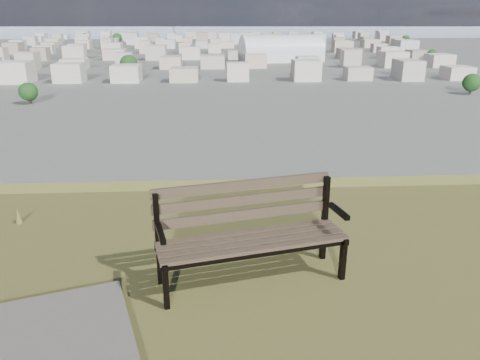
{
  "coord_description": "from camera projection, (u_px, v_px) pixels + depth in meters",
  "views": [
    {
      "loc": [
        -1.54,
        -2.26,
        27.38
      ],
      "look_at": [
        -1.21,
        3.55,
        25.3
      ],
      "focal_mm": 35.0,
      "sensor_mm": 36.0,
      "label": 1
    }
  ],
  "objects": [
    {
      "name": "far_hills",
      "position": [
        190.0,
        14.0,
        1318.28
      ],
      "size": [
        2050.0,
        340.0,
        60.0
      ],
      "color": "#909BB3",
      "rests_on": "ground"
    },
    {
      "name": "city_blocks",
      "position": [
        214.0,
        44.0,
        381.02
      ],
      "size": [
        395.0,
        361.0,
        7.0
      ],
      "color": "beige",
      "rests_on": "ground"
    },
    {
      "name": "bay_water",
      "position": [
        213.0,
        29.0,
        857.41
      ],
      "size": [
        2400.0,
        700.0,
        0.12
      ],
      "primitive_type": "cube",
      "color": "#8095A4",
      "rests_on": "ground"
    },
    {
      "name": "park_bench",
      "position": [
        249.0,
        228.0,
        4.32
      ],
      "size": [
        1.81,
        0.94,
        0.91
      ],
      "rotation": [
        0.0,
        0.0,
        0.23
      ],
      "color": "#493D2A",
      "rests_on": "hilltop_mesa"
    },
    {
      "name": "arena",
      "position": [
        281.0,
        53.0,
        278.6
      ],
      "size": [
        50.74,
        28.38,
        20.23
      ],
      "rotation": [
        0.0,
        0.0,
        0.18
      ],
      "color": "silver",
      "rests_on": "ground"
    },
    {
      "name": "city_trees",
      "position": [
        175.0,
        49.0,
        308.23
      ],
      "size": [
        406.52,
        387.2,
        9.98
      ],
      "color": "#372B1B",
      "rests_on": "ground"
    }
  ]
}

